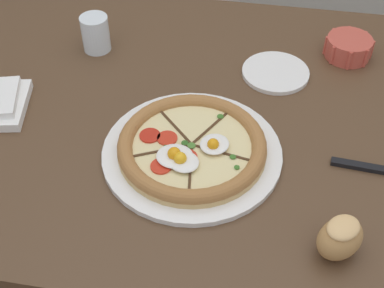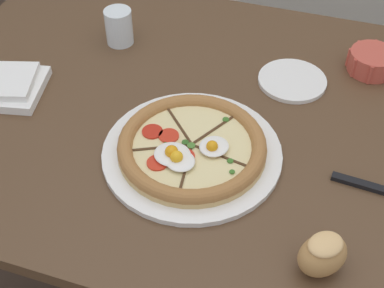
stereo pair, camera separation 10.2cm
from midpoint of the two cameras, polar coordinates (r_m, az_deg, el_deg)
name	(u,v)px [view 2 (the right image)]	position (r m, az deg, el deg)	size (l,w,h in m)	color
dining_table	(222,146)	(1.20, 5.64, -0.36)	(1.38, 0.91, 0.74)	#513823
pizza	(192,148)	(1.03, 2.81, -0.58)	(0.35, 0.35, 0.05)	white
ramekin_bowl	(372,61)	(1.31, 20.83, 8.19)	(0.11, 0.11, 0.05)	#C64C3D
napkin_folded	(2,85)	(1.23, -17.38, 5.91)	(0.20, 0.18, 0.04)	white
bread_piece_near	(323,254)	(0.89, 17.06, -11.33)	(0.10, 0.10, 0.08)	#B27F47
water_glass	(119,29)	(1.32, -5.56, 12.07)	(0.07, 0.07, 0.09)	white
side_saucer	(292,81)	(1.24, 12.99, 6.51)	(0.15, 0.15, 0.01)	white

